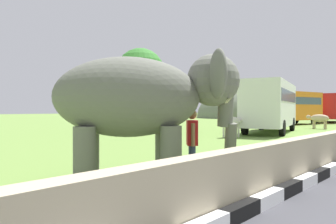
% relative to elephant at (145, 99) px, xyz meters
% --- Properties ---
extents(barrier_parapet, '(28.00, 0.36, 1.00)m').
position_rel_elephant_xyz_m(barrier_parapet, '(-0.28, -2.22, -1.37)').
color(barrier_parapet, tan).
rests_on(barrier_parapet, ground_plane).
extents(elephant, '(3.92, 3.69, 2.88)m').
position_rel_elephant_xyz_m(elephant, '(0.00, 0.00, 0.00)').
color(elephant, slate).
rests_on(elephant, ground_plane).
extents(person_handler, '(0.52, 0.51, 1.66)m').
position_rel_elephant_xyz_m(person_handler, '(1.18, -0.33, -0.95)').
color(person_handler, navy).
rests_on(person_handler, ground_plane).
extents(bus_white, '(8.76, 4.65, 3.50)m').
position_rel_elephant_xyz_m(bus_white, '(16.49, 4.88, 0.20)').
color(bus_white, silver).
rests_on(bus_white, ground_plane).
extents(bus_orange, '(8.54, 4.16, 3.50)m').
position_rel_elephant_xyz_m(bus_orange, '(28.63, 8.30, 0.20)').
color(bus_orange, orange).
rests_on(bus_orange, ground_plane).
extents(bus_red, '(9.90, 3.73, 3.50)m').
position_rel_elephant_xyz_m(bus_red, '(38.76, 7.06, 0.21)').
color(bus_red, '#B21E1E').
rests_on(bus_red, ground_plane).
extents(cow_near, '(1.93, 0.84, 1.23)m').
position_rel_elephant_xyz_m(cow_near, '(11.38, 4.89, -1.00)').
color(cow_near, beige).
rests_on(cow_near, ground_plane).
extents(cow_mid, '(0.67, 1.90, 1.23)m').
position_rel_elephant_xyz_m(cow_mid, '(23.29, 3.76, -1.00)').
color(cow_mid, tan).
rests_on(cow_mid, ground_plane).
extents(tree_distant, '(3.74, 3.74, 6.33)m').
position_rel_elephant_xyz_m(tree_distant, '(11.45, 13.02, 2.56)').
color(tree_distant, brown).
rests_on(tree_distant, ground_plane).
extents(hill_east, '(25.64, 20.51, 14.51)m').
position_rel_elephant_xyz_m(hill_east, '(52.72, 25.38, -1.87)').
color(hill_east, slate).
rests_on(hill_east, ground_plane).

